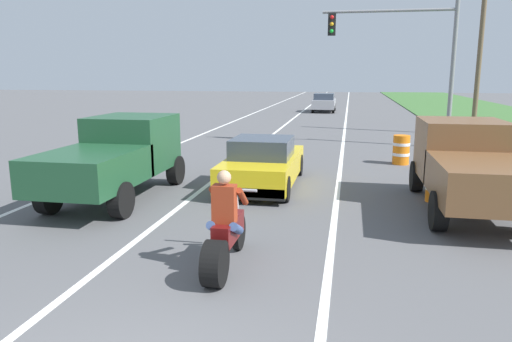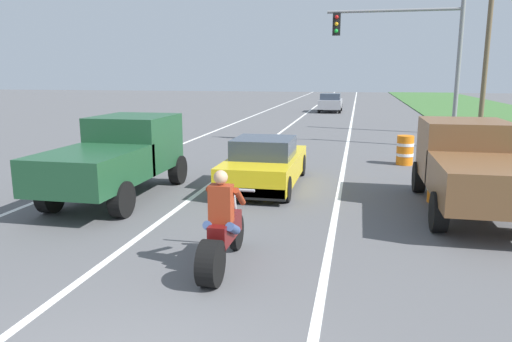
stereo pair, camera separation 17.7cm
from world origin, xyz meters
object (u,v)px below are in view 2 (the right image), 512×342
(motorcycle_with_rider, at_px, (222,234))
(construction_barrel_nearest, at_px, (440,182))
(traffic_light_mast_near, at_px, (415,49))
(sports_car_yellow, at_px, (265,164))
(pickup_truck_right_shoulder_brown, at_px, (471,164))
(pickup_truck_left_lane_dark_green, at_px, (119,154))
(distant_car_far_ahead, at_px, (330,102))
(construction_barrel_mid, at_px, (405,150))

(motorcycle_with_rider, bearing_deg, construction_barrel_nearest, 51.41)
(traffic_light_mast_near, bearing_deg, sports_car_yellow, -118.58)
(traffic_light_mast_near, xyz_separation_m, construction_barrel_nearest, (-0.18, -9.33, -3.55))
(motorcycle_with_rider, distance_m, traffic_light_mast_near, 15.37)
(pickup_truck_right_shoulder_brown, bearing_deg, traffic_light_mast_near, 91.83)
(pickup_truck_left_lane_dark_green, xyz_separation_m, traffic_light_mast_near, (7.99, 10.44, 2.95))
(construction_barrel_nearest, bearing_deg, distant_car_far_ahead, 98.68)
(pickup_truck_right_shoulder_brown, relative_size, construction_barrel_mid, 4.80)
(construction_barrel_nearest, height_order, distant_car_far_ahead, distant_car_far_ahead)
(traffic_light_mast_near, height_order, construction_barrel_nearest, traffic_light_mast_near)
(pickup_truck_right_shoulder_brown, height_order, construction_barrel_nearest, pickup_truck_right_shoulder_brown)
(sports_car_yellow, xyz_separation_m, pickup_truck_right_shoulder_brown, (4.96, -1.51, 0.48))
(pickup_truck_right_shoulder_brown, height_order, traffic_light_mast_near, traffic_light_mast_near)
(pickup_truck_right_shoulder_brown, distance_m, distant_car_far_ahead, 28.96)
(construction_barrel_nearest, bearing_deg, traffic_light_mast_near, 88.90)
(construction_barrel_mid, bearing_deg, pickup_truck_right_shoulder_brown, -81.13)
(pickup_truck_left_lane_dark_green, height_order, traffic_light_mast_near, traffic_light_mast_near)
(traffic_light_mast_near, height_order, construction_barrel_mid, traffic_light_mast_near)
(pickup_truck_right_shoulder_brown, height_order, distant_car_far_ahead, pickup_truck_right_shoulder_brown)
(pickup_truck_left_lane_dark_green, xyz_separation_m, construction_barrel_mid, (7.42, 6.10, -0.60))
(construction_barrel_mid, bearing_deg, sports_car_yellow, -134.27)
(sports_car_yellow, height_order, pickup_truck_right_shoulder_brown, pickup_truck_right_shoulder_brown)
(motorcycle_with_rider, height_order, sports_car_yellow, motorcycle_with_rider)
(pickup_truck_left_lane_dark_green, distance_m, construction_barrel_mid, 9.62)
(motorcycle_with_rider, xyz_separation_m, pickup_truck_left_lane_dark_green, (-3.78, 3.93, 0.51))
(motorcycle_with_rider, distance_m, distant_car_far_ahead, 32.91)
(sports_car_yellow, xyz_separation_m, construction_barrel_nearest, (4.46, -0.80, -0.13))
(pickup_truck_right_shoulder_brown, xyz_separation_m, construction_barrel_nearest, (-0.50, 0.71, -0.60))
(sports_car_yellow, distance_m, construction_barrel_mid, 5.84)
(motorcycle_with_rider, height_order, construction_barrel_mid, motorcycle_with_rider)
(traffic_light_mast_near, height_order, distant_car_far_ahead, traffic_light_mast_near)
(traffic_light_mast_near, bearing_deg, construction_barrel_nearest, -91.10)
(sports_car_yellow, xyz_separation_m, construction_barrel_mid, (4.08, 4.18, -0.13))
(motorcycle_with_rider, xyz_separation_m, traffic_light_mast_near, (4.21, 14.37, 3.46))
(motorcycle_with_rider, height_order, traffic_light_mast_near, traffic_light_mast_near)
(traffic_light_mast_near, bearing_deg, pickup_truck_left_lane_dark_green, -127.41)
(distant_car_far_ahead, bearing_deg, construction_barrel_nearest, -81.32)
(pickup_truck_left_lane_dark_green, relative_size, traffic_light_mast_near, 0.80)
(pickup_truck_left_lane_dark_green, bearing_deg, construction_barrel_nearest, 8.13)
(sports_car_yellow, bearing_deg, pickup_truck_left_lane_dark_green, -150.19)
(sports_car_yellow, bearing_deg, construction_barrel_nearest, -10.16)
(pickup_truck_left_lane_dark_green, height_order, distant_car_far_ahead, pickup_truck_left_lane_dark_green)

